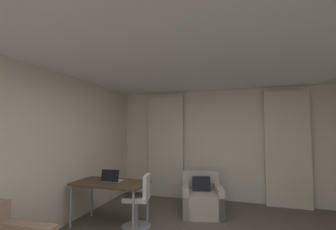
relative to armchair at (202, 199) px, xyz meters
The scene contains 9 objects.
wall_window 1.46m from the armchair, 70.76° to the left, with size 5.12×0.06×2.60m.
wall_left 3.17m from the armchair, 136.83° to the right, with size 0.06×6.12×2.60m.
ceiling 3.15m from the armchair, 80.58° to the right, with size 5.12×6.12×0.06m, color white.
curtain_left_panel 1.66m from the armchair, 140.70° to the left, with size 0.90×0.06×2.50m.
curtain_right_panel 2.15m from the armchair, 26.26° to the left, with size 0.90×0.06×2.50m.
armchair is the anchor object (origin of this frame).
desk 1.82m from the armchair, 143.01° to the right, with size 1.26×0.67×0.74m.
desk_chair 1.37m from the armchair, 131.47° to the right, with size 0.48×0.48×0.88m.
laptop 1.83m from the armchair, 143.91° to the right, with size 0.34×0.27×0.22m.
Camera 1 is at (0.41, -2.59, 1.65)m, focal length 24.52 mm.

